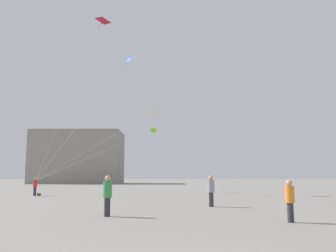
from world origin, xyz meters
The scene contains 10 objects.
person_in_red centered at (-11.68, 25.97, 0.88)m, with size 0.35×0.35×1.61m.
person_in_orange centered at (4.62, 8.34, 0.90)m, with size 0.36×0.36×1.64m.
person_in_green centered at (-2.83, 10.39, 0.99)m, with size 0.39×0.39×1.80m.
person_in_grey centered at (2.43, 15.19, 0.99)m, with size 0.39×0.39×1.80m.
kite_lime_diamond centered at (-1.83, 33.45, 6.63)m, with size 10.58×8.11×5.79m.
kite_amber_delta centered at (-1.54, 27.11, 7.48)m, with size 10.85×1.73×6.68m.
kite_cobalt_delta centered at (-4.38, 30.27, 13.48)m, with size 8.07×5.05×12.97m.
kite_crimson_delta centered at (-5.67, 22.63, 14.16)m, with size 6.83×3.95×13.69m.
building_left_hall centered at (-19.00, 71.87, 5.59)m, with size 18.63×11.48×11.18m.
handbag_beside_flyer centered at (-11.33, 26.07, 0.12)m, with size 0.32×0.14×0.24m, color brown.
Camera 1 is at (-0.28, -5.70, 1.83)m, focal length 37.90 mm.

